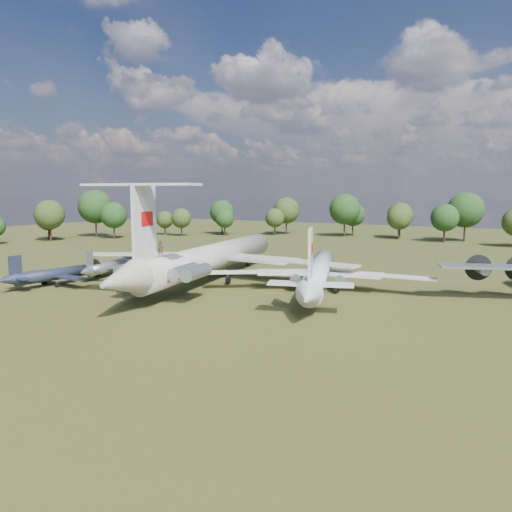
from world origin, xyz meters
The scene contains 6 objects.
ground centered at (0.00, 0.00, 0.00)m, with size 300.00×300.00×0.00m, color #263D14.
il62_airliner centered at (-3.26, 2.79, 2.87)m, with size 45.02×58.53×5.74m, color silver, non-canonical shape.
tu104_jet centered at (14.34, 3.07, 2.08)m, with size 31.22×41.62×4.16m, color white, non-canonical shape.
small_prop_west centered at (-20.86, -13.17, 1.26)m, with size 12.65×17.25×2.53m, color black, non-canonical shape.
small_prop_northwest centered at (-20.26, -3.08, 1.21)m, with size 12.10×16.50×2.42m, color #9DA0A4, non-canonical shape.
person_on_il62 centered at (0.09, -12.93, 6.71)m, with size 0.71×0.47×1.95m, color #886045.
Camera 1 is at (42.20, -59.42, 13.58)m, focal length 35.00 mm.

